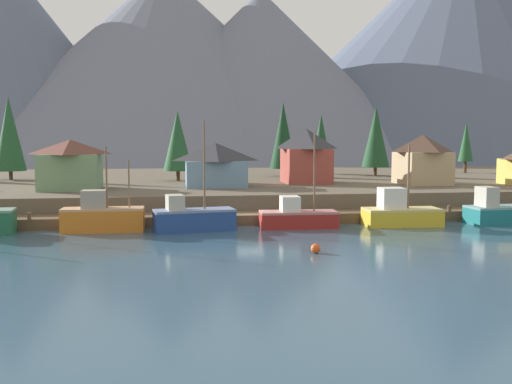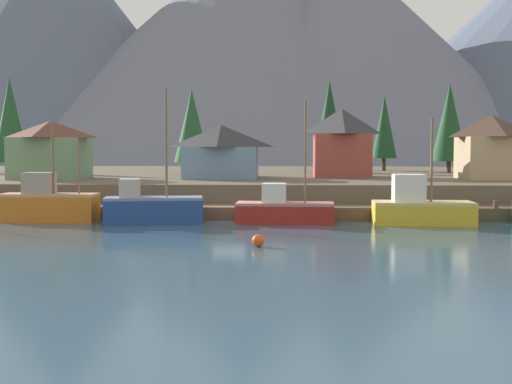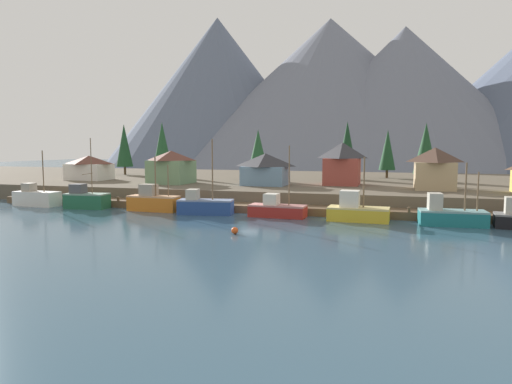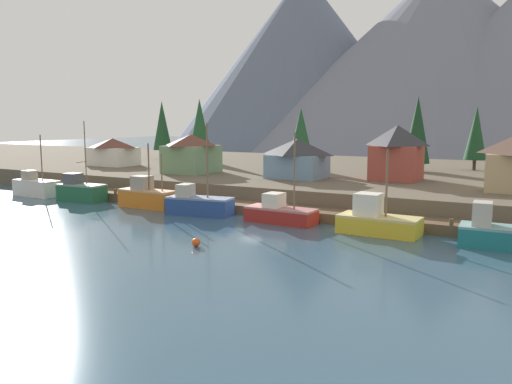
% 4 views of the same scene
% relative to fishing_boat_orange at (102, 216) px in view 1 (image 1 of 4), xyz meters
% --- Properties ---
extents(ground_plane, '(400.00, 400.00, 1.00)m').
position_rel_fishing_boat_orange_xyz_m(ground_plane, '(13.47, 21.35, -1.84)').
color(ground_plane, '#335166').
extents(dock, '(80.00, 4.00, 1.60)m').
position_rel_fishing_boat_orange_xyz_m(dock, '(13.47, 3.34, -0.84)').
color(dock, brown).
rests_on(dock, ground_plane).
extents(shoreline_bank, '(400.00, 56.00, 2.50)m').
position_rel_fishing_boat_orange_xyz_m(shoreline_bank, '(13.47, 33.35, -0.09)').
color(shoreline_bank, brown).
rests_on(shoreline_bank, ground_plane).
extents(mountain_west_peak, '(103.10, 103.10, 67.04)m').
position_rel_fishing_boat_orange_xyz_m(mountain_west_peak, '(-46.47, 143.10, 32.18)').
color(mountain_west_peak, slate).
rests_on(mountain_west_peak, ground_plane).
extents(mountain_central_peak, '(137.75, 137.75, 62.92)m').
position_rel_fishing_boat_orange_xyz_m(mountain_central_peak, '(4.66, 143.81, 30.12)').
color(mountain_central_peak, slate).
rests_on(mountain_central_peak, ground_plane).
extents(mountain_east_peak, '(111.91, 111.91, 54.94)m').
position_rel_fishing_boat_orange_xyz_m(mountain_east_peak, '(34.87, 133.65, 26.13)').
color(mountain_east_peak, slate).
rests_on(mountain_east_peak, ground_plane).
extents(mountain_far_ridge, '(178.33, 178.33, 85.01)m').
position_rel_fishing_boat_orange_xyz_m(mountain_far_ridge, '(115.09, 156.30, 41.17)').
color(mountain_far_ridge, '#4C566B').
rests_on(mountain_far_ridge, ground_plane).
extents(fishing_boat_orange, '(7.13, 2.47, 7.51)m').
position_rel_fishing_boat_orange_xyz_m(fishing_boat_orange, '(0.00, 0.00, 0.00)').
color(fishing_boat_orange, '#CC6B1E').
rests_on(fishing_boat_orange, ground_plane).
extents(fishing_boat_blue, '(7.43, 3.73, 9.79)m').
position_rel_fishing_boat_orange_xyz_m(fishing_boat_blue, '(7.96, -0.68, -0.19)').
color(fishing_boat_blue, navy).
rests_on(fishing_boat_blue, ground_plane).
extents(fishing_boat_red, '(7.19, 2.94, 8.96)m').
position_rel_fishing_boat_orange_xyz_m(fishing_boat_red, '(17.61, -0.25, -0.35)').
color(fishing_boat_red, maroon).
rests_on(fishing_boat_red, ground_plane).
extents(fishing_boat_yellow, '(7.19, 3.37, 7.61)m').
position_rel_fishing_boat_orange_xyz_m(fishing_boat_yellow, '(27.49, -0.49, -0.14)').
color(fishing_boat_yellow, gold).
rests_on(fishing_boat_yellow, ground_plane).
extents(fishing_boat_teal, '(7.29, 3.52, 7.06)m').
position_rel_fishing_boat_orange_xyz_m(fishing_boat_teal, '(37.81, -0.58, -0.23)').
color(fishing_boat_teal, '#196B70').
rests_on(fishing_boat_teal, ground_plane).
extents(house_tan, '(5.85, 6.76, 6.20)m').
position_rel_fishing_boat_orange_xyz_m(house_tan, '(37.43, 16.85, 4.33)').
color(house_tan, tan).
rests_on(house_tan, shoreline_bank).
extents(house_green, '(6.65, 7.17, 5.62)m').
position_rel_fishing_boat_orange_xyz_m(house_green, '(-5.06, 15.45, 4.03)').
color(house_green, '#6B8E66').
rests_on(house_green, shoreline_bank).
extents(house_blue, '(7.37, 6.23, 5.22)m').
position_rel_fishing_boat_orange_xyz_m(house_blue, '(11.40, 16.77, 3.83)').
color(house_blue, '#6689A8').
rests_on(house_blue, shoreline_bank).
extents(house_red, '(5.92, 6.62, 7.02)m').
position_rel_fishing_boat_orange_xyz_m(house_red, '(23.43, 20.98, 4.75)').
color(house_red, '#9E4238').
rests_on(house_red, shoreline_bank).
extents(conifer_near_left, '(2.43, 2.43, 8.57)m').
position_rel_fishing_boat_orange_xyz_m(conifer_near_left, '(55.18, 39.28, 6.35)').
color(conifer_near_left, '#4C3823').
rests_on(conifer_near_left, shoreline_bank).
extents(conifer_mid_left, '(4.26, 4.26, 11.58)m').
position_rel_fishing_boat_orange_xyz_m(conifer_mid_left, '(-15.93, 32.52, 7.57)').
color(conifer_mid_left, '#4C3823').
rests_on(conifer_mid_left, shoreline_bank).
extents(conifer_mid_right, '(4.20, 4.20, 10.66)m').
position_rel_fishing_boat_orange_xyz_m(conifer_mid_right, '(37.11, 32.97, 7.18)').
color(conifer_mid_right, '#4C3823').
rests_on(conifer_mid_right, shoreline_bank).
extents(conifer_back_left, '(3.97, 3.97, 11.17)m').
position_rel_fishing_boat_orange_xyz_m(conifer_back_left, '(22.93, 34.06, 7.35)').
color(conifer_back_left, '#4C3823').
rests_on(conifer_back_left, shoreline_bank).
extents(conifer_back_right, '(3.97, 3.97, 9.54)m').
position_rel_fishing_boat_orange_xyz_m(conifer_back_right, '(7.09, 27.05, 6.62)').
color(conifer_back_right, '#4C3823').
rests_on(conifer_back_right, shoreline_bank).
extents(conifer_centre, '(3.30, 3.30, 9.72)m').
position_rel_fishing_boat_orange_xyz_m(conifer_centre, '(30.37, 40.03, 6.82)').
color(conifer_centre, '#4C3823').
rests_on(conifer_centre, shoreline_bank).
extents(channel_buoy, '(0.70, 0.70, 0.70)m').
position_rel_fishing_boat_orange_xyz_m(channel_buoy, '(16.28, -12.42, -0.99)').
color(channel_buoy, '#E04C19').
rests_on(channel_buoy, ground_plane).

